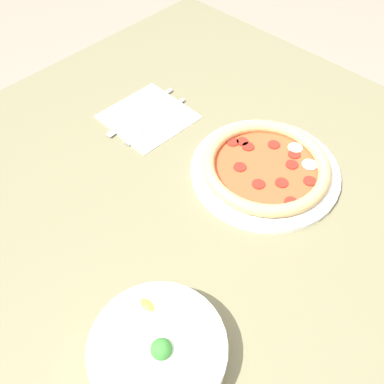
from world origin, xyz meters
name	(u,v)px	position (x,y,z in m)	size (l,w,h in m)	color
ground_plane	(218,336)	(0.00, 0.00, 0.00)	(8.00, 8.00, 0.00)	gray
dining_table	(233,223)	(0.00, 0.00, 0.64)	(1.30, 1.08, 0.73)	#706B4C
pizza	(266,168)	(0.00, -0.09, 0.75)	(0.31, 0.31, 0.04)	white
bowl	(158,351)	(-0.12, 0.32, 0.76)	(0.21, 0.21, 0.07)	white
napkin	(148,117)	(0.31, -0.05, 0.73)	(0.19, 0.19, 0.00)	white
fork	(157,120)	(0.28, -0.05, 0.73)	(0.03, 0.20, 0.00)	silver
knife	(145,109)	(0.33, -0.05, 0.73)	(0.03, 0.21, 0.01)	silver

